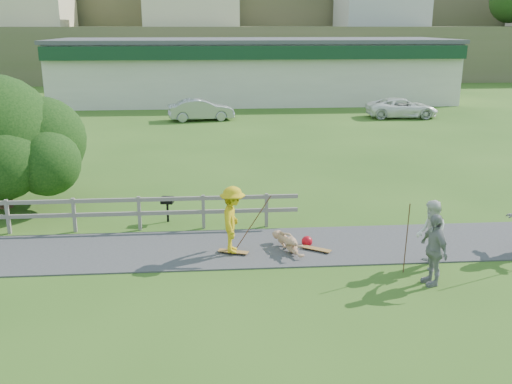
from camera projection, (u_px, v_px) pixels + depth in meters
ground at (203, 271)px, 14.98m from camera, size 260.00×260.00×0.00m
path at (203, 249)px, 16.41m from camera, size 34.00×3.00×0.04m
fence at (53, 210)px, 17.58m from camera, size 15.05×0.10×1.10m
strip_mall at (253, 70)px, 47.97m from camera, size 32.50×10.75×5.10m
skater_rider at (233, 223)px, 15.79m from camera, size 0.84×1.29×1.89m
skater_fallen at (288, 242)px, 16.20m from camera, size 1.58×0.85×0.56m
spectator_a at (431, 235)px, 14.99m from camera, size 0.87×1.02×1.84m
spectator_b at (434, 249)px, 14.01m from camera, size 0.62×1.13×1.83m
car_silver at (201, 110)px, 38.34m from camera, size 4.54×2.10×1.44m
car_white at (402, 108)px, 39.49m from camera, size 4.94×2.41×1.35m
tree at (1, 161)px, 19.75m from camera, size 6.29×6.29×3.35m
bbq at (168, 209)px, 18.62m from camera, size 0.44×0.36×0.84m
longboard_rider at (233, 253)px, 16.04m from camera, size 0.88×0.49×0.10m
longboard_fallen at (316, 250)px, 16.24m from camera, size 0.83×0.64×0.09m
helmet at (307, 241)px, 16.62m from camera, size 0.32×0.32×0.32m
pole_rider at (253, 218)px, 16.22m from camera, size 0.03×0.03×1.89m
pole_spec_left at (407, 239)px, 14.64m from camera, size 0.03×0.03×1.89m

